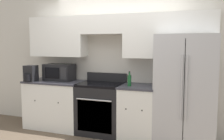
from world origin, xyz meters
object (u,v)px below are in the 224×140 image
at_px(microwave, 59,72).
at_px(bottle, 129,80).
at_px(oven_range, 101,108).
at_px(refrigerator, 186,89).

xyz_separation_m(microwave, bottle, (1.47, -0.18, -0.06)).
bearing_deg(oven_range, bottle, -9.77).
distance_m(refrigerator, bottle, 0.93).
bearing_deg(bottle, oven_range, 170.23).
height_order(refrigerator, bottle, refrigerator).
bearing_deg(oven_range, refrigerator, 2.50).
bearing_deg(microwave, oven_range, -5.09).
bearing_deg(refrigerator, oven_range, -177.50).
relative_size(oven_range, refrigerator, 0.61).
relative_size(microwave, bottle, 2.20).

